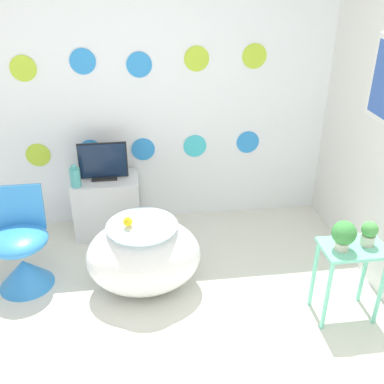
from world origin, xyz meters
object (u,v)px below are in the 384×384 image
at_px(vase, 75,177).
at_px(potted_plant_right, 369,233).
at_px(chair, 22,256).
at_px(tv, 103,163).
at_px(bathtub, 144,256).
at_px(potted_plant_left, 344,234).

relative_size(vase, potted_plant_right, 1.13).
bearing_deg(potted_plant_right, chair, 165.42).
bearing_deg(chair, tv, 47.92).
bearing_deg(bathtub, vase, 126.22).
bearing_deg(potted_plant_left, potted_plant_right, 9.14).
bearing_deg(tv, vase, -152.43).
xyz_separation_m(bathtub, chair, (-0.94, 0.16, -0.03)).
distance_m(tv, vase, 0.28).
bearing_deg(tv, potted_plant_right, -36.39).
relative_size(bathtub, potted_plant_left, 4.14).
height_order(tv, potted_plant_left, tv).
bearing_deg(chair, bathtub, -9.95).
xyz_separation_m(bathtub, vase, (-0.54, 0.74, 0.35)).
bearing_deg(tv, potted_plant_left, -40.24).
bearing_deg(chair, potted_plant_right, -14.58).
bearing_deg(tv, bathtub, -70.57).
distance_m(potted_plant_left, potted_plant_right, 0.20).
height_order(vase, potted_plant_left, potted_plant_left).
height_order(chair, potted_plant_left, potted_plant_left).
bearing_deg(potted_plant_left, chair, 163.46).
relative_size(bathtub, chair, 1.10).
relative_size(chair, tv, 1.86).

